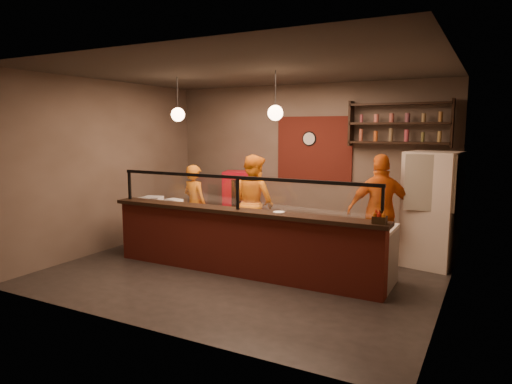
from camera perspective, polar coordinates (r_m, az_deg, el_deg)
The scene contains 29 objects.
floor at distance 7.61m, azimuth -1.10°, elevation -9.70°, with size 6.00×6.00×0.00m, color black.
ceiling at distance 7.31m, azimuth -1.17°, elevation 14.95°, with size 6.00×6.00×0.00m, color #38322B.
wall_back at distance 9.54m, azimuth 6.18°, elevation 3.65°, with size 6.00×6.00×0.00m, color #67584C.
wall_left at distance 9.12m, azimuth -17.87°, elevation 3.12°, with size 5.00×5.00×0.00m, color #67584C.
wall_right at distance 6.41m, azimuth 23.06°, elevation 0.95°, with size 5.00×5.00×0.00m, color #67584C.
wall_front at distance 5.26m, azimuth -14.45°, elevation -0.06°, with size 6.00×6.00×0.00m, color #67584C.
brick_patch at distance 9.43m, azimuth 7.27°, elevation 5.41°, with size 1.60×0.04×1.30m, color maroon.
service_counter at distance 7.22m, azimuth -2.27°, elevation -6.56°, with size 4.60×0.25×1.00m, color maroon.
counter_ledge at distance 7.11m, azimuth -2.29°, elevation -2.42°, with size 4.70×0.37×0.06m, color black.
worktop_cabinet at distance 7.67m, azimuth -0.38°, elevation -6.28°, with size 4.60×0.75×0.85m, color gray.
worktop at distance 7.57m, azimuth -0.38°, elevation -2.97°, with size 4.60×0.75×0.05m, color beige.
sneeze_guard at distance 7.06m, azimuth -2.31°, elevation 0.30°, with size 4.50×0.05×0.52m.
wall_shelving at distance 8.81m, azimuth 17.48°, elevation 8.19°, with size 1.84×0.28×0.85m.
wall_clock at distance 9.45m, azimuth 6.70°, elevation 6.64°, with size 0.30×0.30×0.04m, color black.
pendant_left at distance 8.25m, azimuth -9.74°, elevation 9.53°, with size 0.24×0.24×0.77m.
pendant_right at distance 7.25m, azimuth 2.43°, elevation 9.87°, with size 0.24×0.24×0.77m.
cook_left at distance 9.10m, azimuth -7.65°, elevation -1.65°, with size 0.58×0.38×1.60m, color #C76B12.
cook_mid at distance 8.64m, azimuth -0.27°, elevation -1.36°, with size 0.89×0.69×1.82m, color orange.
cook_right at distance 7.87m, azimuth 15.36°, elevation -2.31°, with size 1.11×0.46×1.89m, color #D05B13.
fridge at distance 8.18m, azimuth 21.05°, elevation -2.04°, with size 0.80×0.75×1.93m, color beige.
red_cooler at distance 9.95m, azimuth -2.19°, elevation -1.38°, with size 0.60×0.55×1.39m, color #AE0B1C.
pizza_dough at distance 7.58m, azimuth -2.67°, elevation -2.73°, with size 0.49×0.49×0.01m, color white.
prep_tub_a at distance 8.64m, azimuth -12.76°, elevation -1.08°, with size 0.32×0.26×0.16m, color silver.
prep_tub_b at distance 8.43m, azimuth -10.22°, elevation -1.33°, with size 0.27×0.22×0.14m, color white.
prep_tub_c at distance 8.67m, azimuth -13.37°, elevation -1.13°, with size 0.29×0.23×0.14m, color silver.
rolling_pin at distance 8.36m, azimuth -10.23°, elevation -1.64°, with size 0.07×0.07×0.39m, color yellow.
condiment_caddy at distance 6.26m, azimuth 15.19°, elevation -3.38°, with size 0.18×0.14×0.10m, color black.
pepper_mill at distance 6.27m, azimuth 15.26°, elevation -3.01°, with size 0.04×0.04×0.18m, color black.
small_plate at distance 6.84m, azimuth 2.87°, elevation -2.53°, with size 0.17×0.17×0.01m, color white.
Camera 1 is at (3.52, -6.34, 2.31)m, focal length 32.00 mm.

